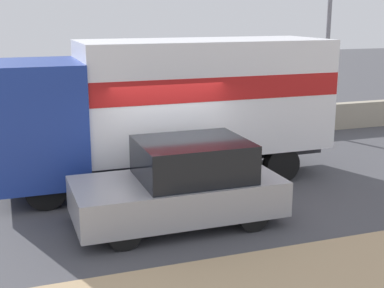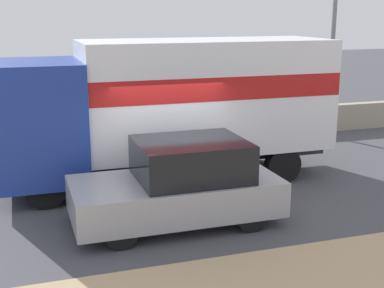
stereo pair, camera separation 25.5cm
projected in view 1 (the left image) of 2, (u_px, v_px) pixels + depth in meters
name	position (u px, v px, depth m)	size (l,w,h in m)	color
ground_plane	(181.00, 210.00, 11.06)	(80.00, 80.00, 0.00)	#47474C
stone_wall_backdrop	(122.00, 132.00, 16.11)	(60.00, 0.35, 0.90)	#A39984
street_lamp	(329.00, 14.00, 16.75)	(0.56, 0.28, 6.75)	slate
box_truck	(171.00, 102.00, 12.55)	(7.74, 2.46, 3.35)	navy
car_hatchback	(182.00, 184.00, 10.22)	(3.95, 1.88, 1.62)	#9E9EA3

